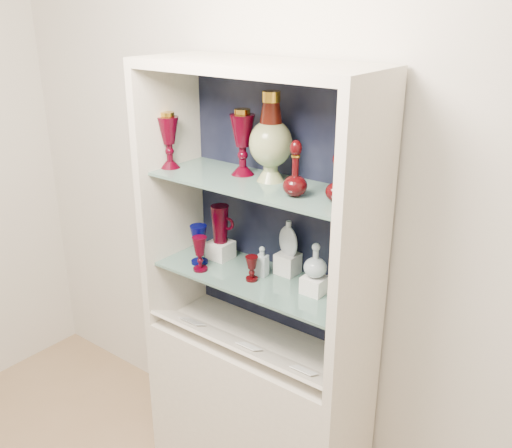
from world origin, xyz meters
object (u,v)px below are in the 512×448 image
Objects in this scene: pedestal_lamp_right at (243,142)px; ruby_decanter_b at (337,176)px; ruby_goblet_small at (252,269)px; ruby_pitcher at (220,224)px; enamel_urn at (271,137)px; ruby_decanter_a at (296,165)px; cameo_medallion at (357,259)px; clear_square_bottle at (262,261)px; lidded_bowl at (357,193)px; flat_flask at (288,237)px; clear_round_decanter at (316,261)px; ruby_goblet_tall at (200,254)px; pedestal_lamp_left at (169,140)px; cobalt_goblet at (199,244)px.

pedestal_lamp_right is 0.49m from ruby_decanter_b.
ruby_goblet_small is 0.63× the size of ruby_pitcher.
enamel_urn is 1.50× the size of ruby_decanter_a.
clear_square_bottle is at bearing -164.13° from cameo_medallion.
lidded_bowl is at bearing 9.26° from ruby_decanter_a.
clear_square_bottle is 0.42m from cameo_medallion.
pedestal_lamp_right is at bearing 179.77° from enamel_urn.
ruby_pitcher is at bearing 160.01° from ruby_goblet_small.
ruby_decanter_a is 1.52× the size of flat_flask.
cameo_medallion is (0.53, 0.05, -0.40)m from pedestal_lamp_right.
ruby_decanter_b is 0.39m from clear_round_decanter.
lidded_bowl is at bearing -14.99° from ruby_pitcher.
lidded_bowl reaches higher than clear_round_decanter.
ruby_decanter_b is at bearing 8.47° from ruby_goblet_tall.
clear_square_bottle is at bearing -116.33° from flat_flask.
enamel_urn is 2.29× the size of flat_flask.
lidded_bowl is at bearing -8.78° from enamel_urn.
ruby_decanter_a reaches higher than ruby_decanter_b.
flat_flask is at bearing 18.17° from pedestal_lamp_left.
cameo_medallion is at bearing 12.06° from cobalt_goblet.
ruby_decanter_b reaches higher than cobalt_goblet.
enamel_urn is at bearing -0.23° from pedestal_lamp_right.
flat_flask is 1.28× the size of cameo_medallion.
ruby_decanter_a is at bearing -170.74° from lidded_bowl.
pedestal_lamp_right reaches higher than pedestal_lamp_left.
cobalt_goblet is 1.65× the size of ruby_goblet_small.
cobalt_goblet is at bearing -178.35° from ruby_goblet_small.
pedestal_lamp_right reaches higher than ruby_goblet_tall.
pedestal_lamp_left reaches higher than cobalt_goblet.
flat_flask is at bearing 33.36° from ruby_goblet_tall.
ruby_pitcher is (0.18, 0.11, -0.37)m from pedestal_lamp_left.
pedestal_lamp_right is 0.35m from ruby_decanter_a.
clear_square_bottle is 1.10× the size of cameo_medallion.
clear_round_decanter reaches higher than clear_square_bottle.
enamel_urn is 0.53m from clear_square_bottle.
lidded_bowl is (0.08, -0.00, -0.05)m from ruby_decanter_b.
pedestal_lamp_left is at bearing -175.38° from cobalt_goblet.
flat_flask is (-0.13, 0.16, -0.37)m from ruby_decanter_a.
lidded_bowl is 0.80× the size of cameo_medallion.
pedestal_lamp_left reaches higher than cameo_medallion.
pedestal_lamp_left is 1.80× the size of clear_square_bottle.
ruby_pitcher reaches higher than cameo_medallion.
clear_round_decanter is at bearing 7.69° from cobalt_goblet.
pedestal_lamp_left is 1.26× the size of ruby_decanter_b.
pedestal_lamp_right is at bearing -9.68° from ruby_pitcher.
pedestal_lamp_left is 0.88× the size of pedestal_lamp_right.
pedestal_lamp_left is at bearing -146.94° from flat_flask.
ruby_goblet_small is at bearing -29.59° from ruby_pitcher.
ruby_decanter_a is 1.37× the size of ruby_pitcher.
ruby_decanter_b is (0.80, 0.05, -0.02)m from pedestal_lamp_left.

